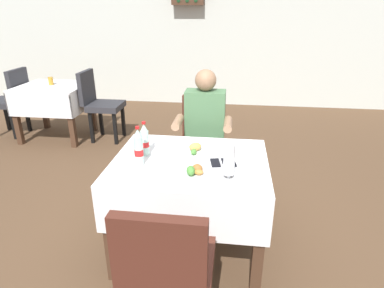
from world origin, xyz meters
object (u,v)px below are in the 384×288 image
(main_dining_table, at_px, (190,182))
(background_table_tumbler, at_px, (51,81))
(chair_near_camera_side, at_px, (168,269))
(plate_near_camera, at_px, (195,173))
(background_chair_left, at_px, (11,98))
(seated_diner_far, at_px, (204,131))
(beer_glass_left, at_px, (229,162))
(background_chair_right, at_px, (99,101))
(chair_far_diner_seat, at_px, (202,142))
(background_dining_table, at_px, (54,99))
(plate_far_diner, at_px, (195,150))
(napkin_cutlery_set, at_px, (223,162))
(cola_bottle_primary, at_px, (139,148))
(cola_bottle_secondary, at_px, (145,140))

(main_dining_table, relative_size, background_table_tumbler, 9.89)
(chair_near_camera_side, distance_m, plate_near_camera, 0.65)
(background_table_tumbler, bearing_deg, chair_near_camera_side, -53.19)
(background_chair_left, bearing_deg, seated_diner_far, -25.71)
(chair_near_camera_side, xyz_separation_m, beer_glass_left, (0.27, 0.60, 0.32))
(plate_near_camera, bearing_deg, background_chair_right, 124.46)
(chair_far_diner_seat, height_order, beer_glass_left, beer_glass_left)
(seated_diner_far, relative_size, background_dining_table, 1.39)
(plate_far_diner, bearing_deg, beer_glass_left, -55.28)
(main_dining_table, height_order, plate_far_diner, plate_far_diner)
(napkin_cutlery_set, bearing_deg, chair_far_diner_seat, 105.17)
(chair_near_camera_side, xyz_separation_m, cola_bottle_primary, (-0.33, 0.72, 0.33))
(napkin_cutlery_set, height_order, background_chair_right, background_chair_right)
(chair_far_diner_seat, distance_m, chair_near_camera_side, 1.68)
(main_dining_table, relative_size, background_dining_table, 1.20)
(beer_glass_left, relative_size, cola_bottle_primary, 0.84)
(chair_far_diner_seat, bearing_deg, chair_near_camera_side, -90.00)
(main_dining_table, height_order, cola_bottle_secondary, cola_bottle_secondary)
(chair_far_diner_seat, distance_m, cola_bottle_primary, 1.07)
(plate_near_camera, height_order, background_chair_right, background_chair_right)
(seated_diner_far, relative_size, cola_bottle_secondary, 4.96)
(plate_far_diner, xyz_separation_m, background_chair_right, (-1.58, 2.00, -0.22))
(plate_near_camera, xyz_separation_m, beer_glass_left, (0.21, -0.00, 0.10))
(main_dining_table, relative_size, plate_far_diner, 4.22)
(beer_glass_left, relative_size, background_chair_left, 0.24)
(plate_far_diner, xyz_separation_m, beer_glass_left, (0.26, -0.37, 0.10))
(plate_far_diner, relative_size, cola_bottle_primary, 0.92)
(background_table_tumbler, bearing_deg, chair_far_diner_seat, -30.54)
(plate_near_camera, xyz_separation_m, cola_bottle_secondary, (-0.40, 0.28, 0.09))
(chair_far_diner_seat, xyz_separation_m, background_chair_right, (-1.56, 1.29, 0.00))
(napkin_cutlery_set, bearing_deg, plate_far_diner, 144.57)
(plate_far_diner, xyz_separation_m, cola_bottle_secondary, (-0.35, -0.08, 0.09))
(chair_near_camera_side, relative_size, background_table_tumbler, 8.82)
(plate_near_camera, bearing_deg, background_table_tumbler, 133.90)
(chair_far_diner_seat, relative_size, plate_near_camera, 3.78)
(main_dining_table, relative_size, cola_bottle_secondary, 4.29)
(napkin_cutlery_set, bearing_deg, beer_glass_left, -79.41)
(chair_far_diner_seat, bearing_deg, background_chair_left, 155.82)
(cola_bottle_primary, relative_size, background_chair_left, 0.29)
(plate_far_diner, xyz_separation_m, background_dining_table, (-2.24, 2.00, -0.21))
(plate_near_camera, xyz_separation_m, background_table_tumbler, (-2.31, 2.40, 0.03))
(main_dining_table, bearing_deg, cola_bottle_secondary, 171.76)
(seated_diner_far, height_order, napkin_cutlery_set, seated_diner_far)
(chair_far_diner_seat, bearing_deg, plate_near_camera, -86.65)
(chair_near_camera_side, bearing_deg, background_table_tumbler, 126.81)
(seated_diner_far, relative_size, plate_near_camera, 4.92)
(seated_diner_far, bearing_deg, beer_glass_left, -75.97)
(seated_diner_far, distance_m, beer_glass_left, 1.01)
(plate_far_diner, height_order, background_chair_left, background_chair_left)
(plate_near_camera, height_order, background_chair_left, background_chair_left)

